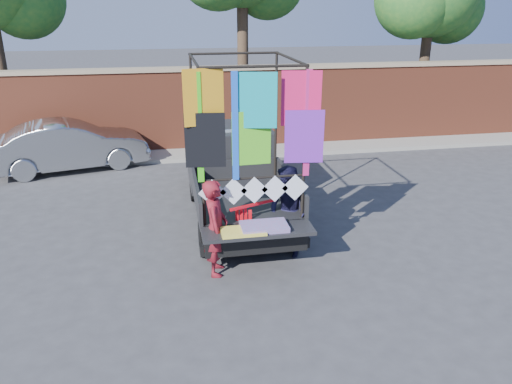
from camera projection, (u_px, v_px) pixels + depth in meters
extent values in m
plane|color=#38383A|center=(259.00, 246.00, 9.72)|extent=(90.00, 90.00, 0.00)
cube|color=brown|center=(218.00, 110.00, 15.70)|extent=(30.00, 0.35, 2.50)
cube|color=gray|center=(217.00, 68.00, 15.24)|extent=(30.00, 0.45, 0.12)
cube|color=gray|center=(221.00, 153.00, 15.48)|extent=(30.00, 1.20, 0.12)
cylinder|color=#38281C|center=(2.00, 72.00, 15.28)|extent=(0.36, 0.36, 4.90)
cylinder|color=#38281C|center=(243.00, 58.00, 16.45)|extent=(0.36, 0.36, 5.46)
cylinder|color=#38281C|center=(423.00, 67.00, 17.71)|extent=(0.36, 0.36, 4.55)
sphere|color=#195A22|center=(448.00, 9.00, 17.54)|extent=(2.40, 2.40, 2.40)
cylinder|color=black|center=(195.00, 186.00, 11.84)|extent=(0.23, 0.69, 0.69)
cylinder|color=black|center=(206.00, 238.00, 9.23)|extent=(0.23, 0.69, 0.69)
cylinder|color=black|center=(263.00, 182.00, 12.12)|extent=(0.23, 0.69, 0.69)
cylinder|color=black|center=(291.00, 231.00, 9.51)|extent=(0.23, 0.69, 0.69)
cube|color=black|center=(238.00, 200.00, 10.56)|extent=(1.79, 4.41, 0.32)
cube|color=black|center=(244.00, 200.00, 9.74)|extent=(1.89, 2.42, 0.11)
cube|color=black|center=(196.00, 192.00, 9.50)|extent=(0.06, 2.42, 0.47)
cube|color=black|center=(290.00, 186.00, 9.81)|extent=(0.06, 2.42, 0.47)
cube|color=black|center=(235.00, 170.00, 10.74)|extent=(1.89, 0.06, 0.47)
cube|color=black|center=(229.00, 155.00, 11.66)|extent=(1.89, 1.68, 1.31)
cube|color=#8C9EAD|center=(231.00, 142.00, 11.08)|extent=(1.68, 0.06, 0.58)
cube|color=#8C9EAD|center=(225.00, 137.00, 12.31)|extent=(1.68, 0.11, 0.74)
cube|color=black|center=(223.00, 152.00, 12.82)|extent=(1.84, 0.95, 0.58)
cube|color=black|center=(258.00, 231.00, 8.38)|extent=(1.89, 0.58, 0.06)
cube|color=black|center=(255.00, 246.00, 8.74)|extent=(1.94, 0.16, 0.19)
cylinder|color=black|center=(202.00, 151.00, 8.09)|extent=(0.05, 0.05, 2.63)
cylinder|color=black|center=(193.00, 121.00, 10.12)|extent=(0.05, 0.05, 2.63)
cylinder|color=black|center=(304.00, 145.00, 8.38)|extent=(0.05, 0.05, 2.63)
cylinder|color=black|center=(276.00, 118.00, 10.41)|extent=(0.05, 0.05, 2.63)
cylinder|color=black|center=(254.00, 67.00, 7.77)|extent=(1.79, 0.05, 0.05)
cylinder|color=black|center=(234.00, 53.00, 9.80)|extent=(1.79, 0.05, 0.05)
cylinder|color=black|center=(194.00, 60.00, 8.64)|extent=(0.05, 2.26, 0.05)
cylinder|color=black|center=(290.00, 58.00, 8.93)|extent=(0.05, 2.26, 0.05)
cylinder|color=black|center=(254.00, 178.00, 8.42)|extent=(1.79, 0.04, 0.04)
cube|color=orange|center=(205.00, 99.00, 7.78)|extent=(0.65, 0.02, 0.89)
cube|color=#0B99A5|center=(255.00, 98.00, 7.88)|extent=(0.65, 0.02, 0.89)
cube|color=#DB1858|center=(302.00, 96.00, 8.05)|extent=(0.65, 0.02, 0.89)
cube|color=black|center=(206.00, 142.00, 7.99)|extent=(0.65, 0.02, 0.89)
cube|color=#52C622|center=(254.00, 139.00, 8.16)|extent=(0.65, 0.02, 0.89)
cube|color=purple|center=(301.00, 137.00, 8.25)|extent=(0.65, 0.02, 0.89)
cube|color=#3BC718|center=(199.00, 129.00, 7.91)|extent=(0.11, 0.01, 1.79)
cube|color=#C92173|center=(308.00, 124.00, 8.22)|extent=(0.11, 0.01, 1.79)
cube|color=blue|center=(235.00, 128.00, 8.01)|extent=(0.11, 0.01, 1.79)
cube|color=silver|center=(212.00, 193.00, 8.35)|extent=(0.48, 0.01, 0.48)
cube|color=silver|center=(234.00, 192.00, 8.41)|extent=(0.48, 0.01, 0.48)
cube|color=silver|center=(254.00, 190.00, 8.47)|extent=(0.48, 0.01, 0.48)
cube|color=silver|center=(275.00, 189.00, 8.53)|extent=(0.48, 0.01, 0.48)
cube|color=silver|center=(295.00, 188.00, 8.59)|extent=(0.48, 0.01, 0.48)
cube|color=#D12E65|center=(264.00, 227.00, 8.37)|extent=(0.79, 0.47, 0.08)
cube|color=#E5D648|center=(243.00, 231.00, 8.25)|extent=(0.74, 0.42, 0.04)
imported|color=#A3A6AA|center=(70.00, 145.00, 13.96)|extent=(4.41, 2.42, 1.38)
imported|color=maroon|center=(216.00, 228.00, 8.46)|extent=(0.49, 0.68, 1.71)
imported|color=black|center=(288.00, 212.00, 9.10)|extent=(0.99, 1.05, 1.71)
cube|color=red|center=(253.00, 205.00, 8.68)|extent=(0.87, 0.37, 0.04)
cube|color=red|center=(237.00, 222.00, 8.72)|extent=(0.06, 0.02, 0.53)
cube|color=red|center=(241.00, 222.00, 8.74)|extent=(0.06, 0.02, 0.53)
cube|color=red|center=(246.00, 223.00, 8.76)|extent=(0.06, 0.02, 0.53)
cube|color=red|center=(250.00, 224.00, 8.78)|extent=(0.06, 0.02, 0.53)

